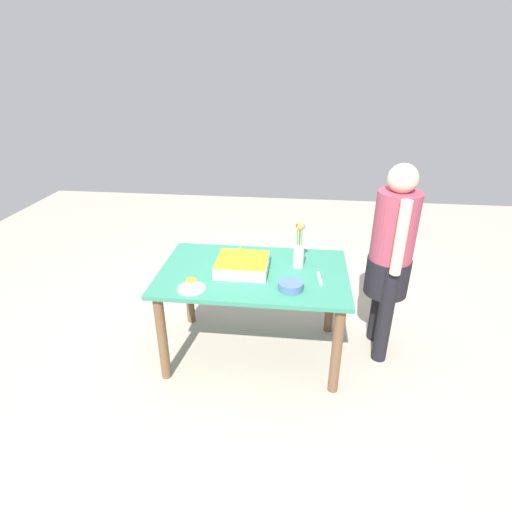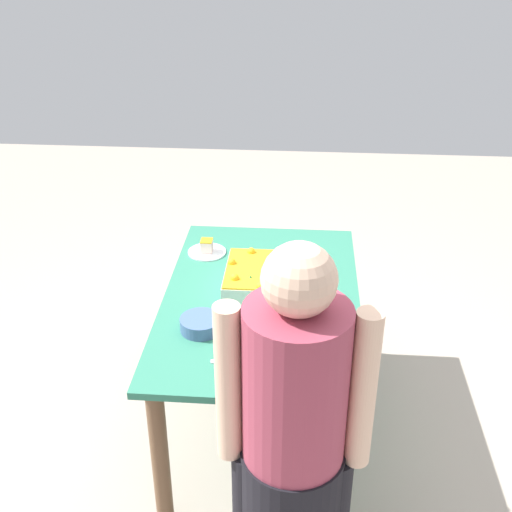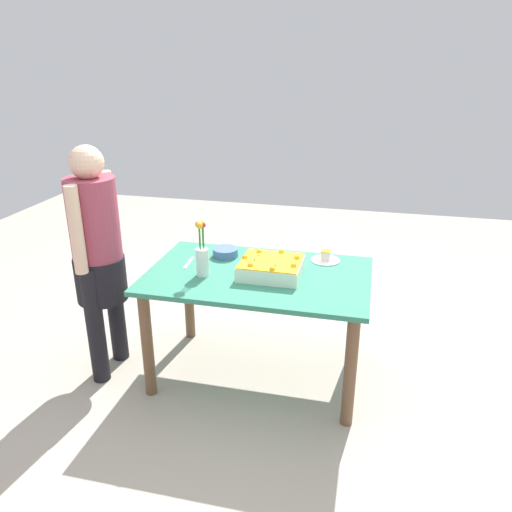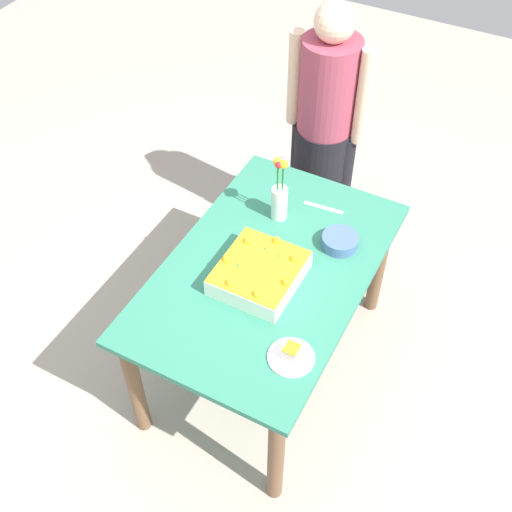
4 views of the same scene
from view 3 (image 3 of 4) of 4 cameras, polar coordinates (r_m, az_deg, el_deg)
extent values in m
plane|color=#AEA091|center=(3.40, 0.22, -13.25)|extent=(8.00, 8.00, 0.00)
cube|color=#317B61|center=(3.05, 0.24, -2.25)|extent=(1.35, 0.85, 0.03)
cylinder|color=brown|center=(3.46, 11.39, -6.33)|extent=(0.07, 0.07, 0.69)
cylinder|color=brown|center=(3.67, -7.71, -4.35)|extent=(0.07, 0.07, 0.69)
cylinder|color=brown|center=(2.85, 10.70, -12.86)|extent=(0.07, 0.07, 0.69)
cylinder|color=brown|center=(3.11, -12.32, -9.86)|extent=(0.07, 0.07, 0.69)
cube|color=white|center=(3.01, 1.74, -1.37)|extent=(0.37, 0.33, 0.09)
cube|color=yellow|center=(2.99, 1.75, -0.55)|extent=(0.36, 0.33, 0.01)
sphere|color=yellow|center=(3.02, -1.25, -0.13)|extent=(0.04, 0.04, 0.04)
sphere|color=yellow|center=(2.91, -0.64, -1.04)|extent=(0.04, 0.04, 0.04)
sphere|color=yellow|center=(2.85, 1.88, -1.50)|extent=(0.04, 0.04, 0.04)
sphere|color=yellow|center=(2.91, 4.31, -1.10)|extent=(0.04, 0.04, 0.04)
sphere|color=yellow|center=(3.02, 4.69, -0.20)|extent=(0.04, 0.04, 0.04)
sphere|color=yellow|center=(3.11, 2.93, 0.50)|extent=(0.04, 0.04, 0.04)
sphere|color=yellow|center=(3.11, 0.36, 0.53)|extent=(0.04, 0.04, 0.04)
cone|color=#2D8438|center=(2.99, -0.16, -0.46)|extent=(0.02, 0.02, 0.02)
cone|color=#2D8438|center=(2.91, 2.22, -1.12)|extent=(0.02, 0.02, 0.02)
cone|color=#2D8438|center=(3.05, 0.33, 0.02)|extent=(0.02, 0.02, 0.02)
cylinder|color=white|center=(3.26, 7.93, -0.49)|extent=(0.19, 0.19, 0.01)
cube|color=#FDD8C9|center=(3.24, 7.96, 0.04)|extent=(0.06, 0.06, 0.06)
cube|color=gold|center=(3.23, 7.99, 0.56)|extent=(0.06, 0.06, 0.01)
cube|color=silver|center=(3.22, -7.69, -0.75)|extent=(0.04, 0.20, 0.00)
cylinder|color=white|center=(3.00, -6.14, -0.71)|extent=(0.08, 0.08, 0.17)
cylinder|color=#2D8438|center=(2.95, -6.51, 2.23)|extent=(0.01, 0.01, 0.15)
sphere|color=#CF698C|center=(2.93, -6.57, 3.63)|extent=(0.04, 0.04, 0.04)
cylinder|color=#2D8438|center=(2.93, -6.40, 2.09)|extent=(0.01, 0.01, 0.15)
sphere|color=yellow|center=(2.90, -6.46, 3.49)|extent=(0.04, 0.04, 0.04)
cylinder|color=#2D8438|center=(2.93, -6.01, 2.14)|extent=(0.01, 0.01, 0.15)
sphere|color=red|center=(2.91, -6.07, 3.54)|extent=(0.03, 0.03, 0.03)
cylinder|color=#2D8438|center=(2.95, -6.13, 2.28)|extent=(0.01, 0.01, 0.15)
sphere|color=yellow|center=(2.93, -6.19, 3.67)|extent=(0.04, 0.04, 0.04)
cylinder|color=#476596|center=(3.30, -3.52, 0.43)|extent=(0.17, 0.17, 0.06)
cylinder|color=black|center=(3.30, -17.89, -7.64)|extent=(0.11, 0.11, 0.78)
cylinder|color=black|center=(3.49, -15.76, -5.66)|extent=(0.11, 0.11, 0.78)
cylinder|color=black|center=(3.28, -17.29, -2.46)|extent=(0.31, 0.32, 0.28)
cylinder|color=#9B3A4E|center=(3.15, -18.06, 3.87)|extent=(0.30, 0.30, 0.52)
sphere|color=beige|center=(3.07, -18.82, 10.10)|extent=(0.20, 0.20, 0.20)
cylinder|color=beige|center=(3.00, -19.86, 2.76)|extent=(0.08, 0.08, 0.52)
cylinder|color=beige|center=(3.30, -16.42, 4.87)|extent=(0.08, 0.08, 0.52)
camera|label=1|loc=(5.31, 3.48, 23.14)|focal=28.00mm
camera|label=2|loc=(3.95, -39.33, 21.14)|focal=45.00mm
camera|label=4|loc=(3.80, 34.91, 31.78)|focal=45.00mm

